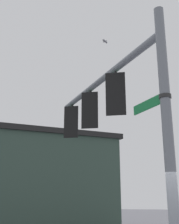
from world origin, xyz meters
TOP-DOWN VIEW (x-y plane):
  - signal_pole at (0.00, 0.00)m, footprint 0.22×0.22m
  - mast_arm at (-1.72, 2.51)m, footprint 3.60×5.12m
  - traffic_light_nearest_pole at (-1.16, 1.71)m, footprint 0.54×0.49m
  - traffic_light_mid_inner at (-2.13, 3.12)m, footprint 0.54×0.49m
  - traffic_light_mid_outer at (-3.10, 4.54)m, footprint 0.54×0.49m
  - street_name_sign at (-0.21, 0.31)m, footprint 0.81×1.11m
  - bird_flying at (-1.94, 5.69)m, footprint 0.23×0.32m
  - storefront_building at (-7.74, 11.21)m, footprint 12.21×11.54m

SIDE VIEW (x-z plane):
  - storefront_building at x=-7.74m, z-range 0.01..5.62m
  - signal_pole at x=0.00m, z-range 0.00..6.15m
  - street_name_sign at x=-0.21m, z-range 3.93..4.15m
  - traffic_light_nearest_pole at x=-1.16m, z-range 4.07..5.38m
  - traffic_light_mid_inner at x=-2.13m, z-range 4.07..5.38m
  - traffic_light_mid_outer at x=-3.10m, z-range 4.07..5.38m
  - mast_arm at x=-1.72m, z-range 5.42..5.62m
  - bird_flying at x=-1.94m, z-range 8.69..8.77m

